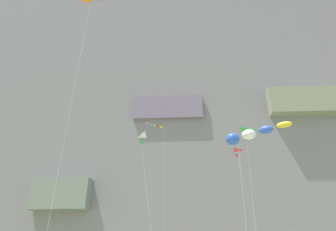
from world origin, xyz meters
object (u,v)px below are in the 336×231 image
Objects in this scene: kite_windsock_low_center at (247,135)px; kite_delta_high_right at (138,144)px; kite_delta_near_cliff at (235,158)px; kite_banner_low_left at (156,140)px; kite_delta_mid_center at (244,140)px.

kite_delta_high_right is at bearing 135.13° from kite_windsock_low_center.
kite_delta_high_right is 14.42m from kite_windsock_low_center.
kite_windsock_low_center is at bearing -44.87° from kite_delta_high_right.
kite_delta_near_cliff is 11.13m from kite_banner_low_left.
kite_delta_near_cliff is at bearing 82.25° from kite_windsock_low_center.
kite_delta_high_right is 0.78× the size of kite_banner_low_left.
kite_delta_mid_center is 0.86× the size of kite_banner_low_left.
kite_banner_low_left reaches higher than kite_delta_high_right.
kite_delta_near_cliff is at bearing 29.93° from kite_delta_high_right.
kite_delta_mid_center is at bearing 77.41° from kite_windsock_low_center.
kite_delta_mid_center is at bearing 13.59° from kite_delta_high_right.
kite_delta_mid_center reaches higher than kite_delta_high_right.
kite_delta_near_cliff is at bearing 98.61° from kite_delta_mid_center.
kite_banner_low_left is (-8.20, 13.70, 5.07)m from kite_windsock_low_center.
kite_delta_high_right reaches higher than kite_windsock_low_center.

